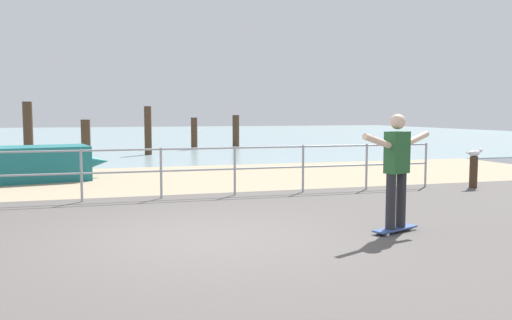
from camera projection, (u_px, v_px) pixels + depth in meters
ground_plane at (214, 258)px, 6.46m from camera, size 24.00×10.00×0.04m
beach_strip at (153, 179)px, 14.12m from camera, size 24.00×6.00×0.04m
sea_surface at (119, 136)px, 40.91m from camera, size 72.00×50.00×0.04m
railing_fence at (161, 165)px, 10.76m from camera, size 12.31×0.05×1.05m
sailboat at (2, 162)px, 13.23m from camera, size 5.07×2.22×5.78m
skateboard at (395, 229)px, 7.75m from camera, size 0.82×0.49×0.08m
skateboarder at (397, 164)px, 7.67m from camera, size 1.37×0.63×1.65m
bollard_short at (473, 172)px, 12.33m from camera, size 0.18×0.18×0.75m
seagull at (475, 153)px, 12.29m from camera, size 0.49×0.17×0.18m
groyne_post_0 at (28, 129)px, 21.94m from camera, size 0.38×0.38×2.21m
groyne_post_1 at (86, 141)px, 18.55m from camera, size 0.32×0.32×1.52m
groyne_post_2 at (148, 131)px, 22.01m from camera, size 0.29×0.29×2.02m
groyne_post_3 at (194, 134)px, 25.28m from camera, size 0.30×0.30×1.53m
groyne_post_4 at (236, 131)px, 27.23m from camera, size 0.34×0.34×1.63m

